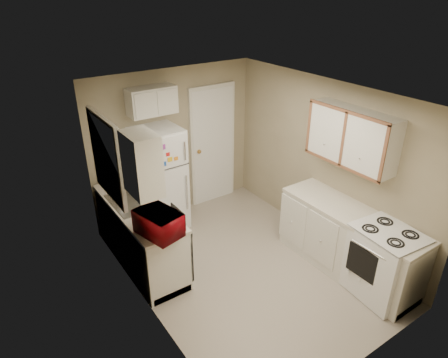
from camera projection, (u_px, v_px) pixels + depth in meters
floor at (244, 267)px, 5.52m from camera, size 3.80×3.80×0.00m
ceiling at (249, 95)px, 4.44m from camera, size 3.80×3.80×0.00m
wall_left at (143, 225)px, 4.27m from camera, size 3.80×3.80×0.00m
wall_right at (325, 164)px, 5.68m from camera, size 3.80×3.80×0.00m
wall_back at (175, 144)px, 6.38m from camera, size 2.80×2.80×0.00m
wall_front at (375, 273)px, 3.58m from camera, size 2.80×2.80×0.00m
left_counter at (141, 235)px, 5.42m from camera, size 0.60×1.80×0.90m
dishwasher at (181, 247)px, 5.11m from camera, size 0.03×0.58×0.72m
sink at (133, 204)px, 5.35m from camera, size 0.54×0.74×0.16m
microwave at (159, 223)px, 4.58m from camera, size 0.59×0.42×0.36m
soap_bottle at (120, 187)px, 5.49m from camera, size 0.09×0.09×0.19m
window_blinds at (107, 158)px, 4.88m from camera, size 0.10×0.98×1.08m
upper_cabinet_left at (142, 164)px, 4.24m from camera, size 0.30×0.45×0.70m
refrigerator at (160, 179)px, 6.10m from camera, size 0.68×0.67×1.63m
cabinet_over_fridge at (152, 101)px, 5.71m from camera, size 0.70×0.30×0.40m
interior_door at (213, 146)px, 6.78m from camera, size 0.86×0.06×2.08m
right_counter at (348, 241)px, 5.28m from camera, size 0.60×2.00×0.90m
stove at (383, 263)px, 4.86m from camera, size 0.69×0.82×0.93m
upper_cabinet_right at (352, 137)px, 4.97m from camera, size 0.30×1.20×0.70m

